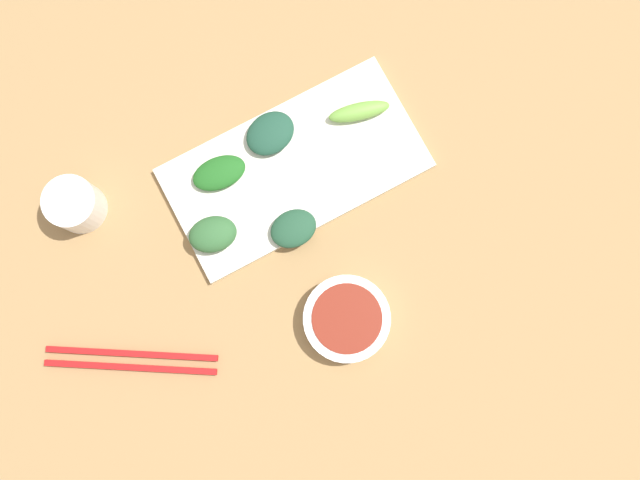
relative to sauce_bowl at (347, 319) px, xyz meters
The scene contains 10 objects.
tabletop 0.11m from the sauce_bowl, 14.43° to the right, with size 2.10×2.10×0.02m, color #977348.
sauce_bowl is the anchor object (origin of this frame).
serving_plate 0.22m from the sauce_bowl, ahead, with size 0.18×0.35×0.01m, color silver.
broccoli_leafy_0 0.21m from the sauce_bowl, 29.80° to the left, with size 0.05×0.07×0.03m, color #2E5D30.
broccoli_leafy_1 0.27m from the sauce_bowl, ahead, with size 0.06×0.07×0.02m, color #1D4533.
broccoli_leafy_2 0.26m from the sauce_bowl, 13.09° to the left, with size 0.05×0.07×0.02m, color #1E5C1D.
broccoli_stalk_3 0.29m from the sauce_bowl, 31.85° to the right, with size 0.02×0.09×0.02m, color #6CA23E.
broccoli_leafy_4 0.14m from the sauce_bowl, ahead, with size 0.05×0.06×0.02m, color #204830.
chopsticks 0.29m from the sauce_bowl, 72.71° to the left, with size 0.14×0.21×0.01m.
tea_cup 0.40m from the sauce_bowl, 39.25° to the left, with size 0.07×0.07×0.06m, color white.
Camera 1 is at (-0.12, 0.07, 0.96)m, focal length 38.94 mm.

